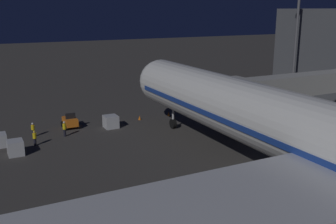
% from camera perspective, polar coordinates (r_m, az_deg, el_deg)
% --- Properties ---
extents(ground_plane, '(320.00, 320.00, 0.00)m').
position_cam_1_polar(ground_plane, '(36.39, 12.86, -8.99)').
color(ground_plane, '#383533').
extents(jet_bridge, '(21.12, 3.40, 6.95)m').
position_cam_1_polar(jet_bridge, '(49.04, 16.37, 3.54)').
color(jet_bridge, '#9E9E99').
rests_on(jet_bridge, ground_plane).
extents(apron_floodlight_mast, '(2.90, 0.50, 17.00)m').
position_cam_1_polar(apron_floodlight_mast, '(67.35, 18.08, 10.16)').
color(apron_floodlight_mast, '#59595E').
rests_on(apron_floodlight_mast, ground_plane).
extents(pushback_tug, '(1.86, 2.55, 1.95)m').
position_cam_1_polar(pushback_tug, '(50.62, -14.02, -1.37)').
color(pushback_tug, orange).
rests_on(pushback_tug, ground_plane).
extents(baggage_container_near_belt, '(1.65, 1.76, 1.54)m').
position_cam_1_polar(baggage_container_near_belt, '(49.65, -8.30, -1.40)').
color(baggage_container_near_belt, '#B7BABF').
rests_on(baggage_container_near_belt, ground_plane).
extents(baggage_container_far_row, '(1.54, 1.74, 1.52)m').
position_cam_1_polar(baggage_container_far_row, '(42.97, -21.26, -4.85)').
color(baggage_container_far_row, '#B7BABF').
rests_on(baggage_container_far_row, ground_plane).
extents(ground_crew_near_nose_gear, '(0.40, 0.40, 1.74)m').
position_cam_1_polar(ground_crew_near_nose_gear, '(45.01, -18.78, -3.50)').
color(ground_crew_near_nose_gear, black).
rests_on(ground_crew_near_nose_gear, ground_plane).
extents(ground_crew_by_belt_loader, '(0.40, 0.40, 1.70)m').
position_cam_1_polar(ground_crew_by_belt_loader, '(48.17, -19.00, -2.36)').
color(ground_crew_by_belt_loader, black).
rests_on(ground_crew_by_belt_loader, ground_plane).
extents(ground_crew_marshaller_fwd, '(0.40, 0.40, 1.83)m').
position_cam_1_polar(ground_crew_marshaller_fwd, '(47.24, -14.80, -2.28)').
color(ground_crew_marshaller_fwd, black).
rests_on(ground_crew_marshaller_fwd, ground_plane).
extents(traffic_cone_nose_port, '(0.36, 0.36, 0.55)m').
position_cam_1_polar(traffic_cone_nose_port, '(54.68, 0.10, -0.28)').
color(traffic_cone_nose_port, orange).
rests_on(traffic_cone_nose_port, ground_plane).
extents(traffic_cone_nose_starboard, '(0.36, 0.36, 0.55)m').
position_cam_1_polar(traffic_cone_nose_starboard, '(52.90, -4.15, -0.84)').
color(traffic_cone_nose_starboard, orange).
rests_on(traffic_cone_nose_starboard, ground_plane).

